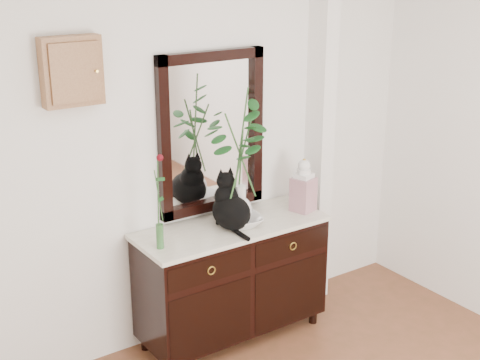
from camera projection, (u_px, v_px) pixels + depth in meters
wall_back at (198, 148)px, 4.48m from camera, size 3.60×0.04×2.70m
pilaster at (320, 129)px, 4.95m from camera, size 0.12×0.20×2.70m
sideboard at (232, 275)px, 4.62m from camera, size 1.33×0.52×0.82m
wall_mirror at (212, 133)px, 4.49m from camera, size 0.80×0.06×1.10m
key_cabinet at (72, 71)px, 3.80m from camera, size 0.35×0.10×0.40m
cat at (231, 201)px, 4.39m from camera, size 0.28×0.34×0.38m
lotus_bowl at (241, 221)px, 4.47m from camera, size 0.34×0.34×0.07m
vase_branches at (241, 157)px, 4.33m from camera, size 0.49×0.49×0.93m
bud_vase_rose at (158, 202)px, 4.05m from camera, size 0.09×0.09×0.62m
ginger_jar at (304, 185)px, 4.69m from camera, size 0.18×0.18×0.39m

